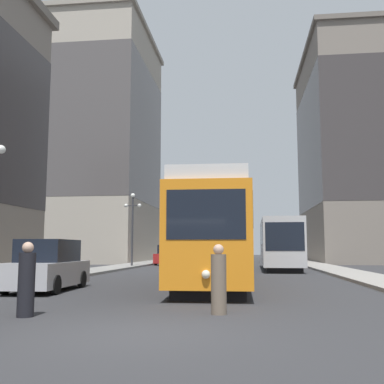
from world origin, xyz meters
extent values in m
plane|color=#303033|center=(0.00, 0.00, 0.00)|extent=(200.00, 200.00, 0.00)
cube|color=gray|center=(-7.78, 40.00, 0.07)|extent=(2.50, 120.00, 0.15)
cube|color=gray|center=(7.78, 40.00, 0.07)|extent=(2.50, 120.00, 0.15)
cube|color=black|center=(0.70, 11.73, 0.17)|extent=(2.37, 13.40, 0.35)
cube|color=orange|center=(0.70, 11.73, 1.90)|extent=(2.77, 14.57, 3.10)
cube|color=black|center=(0.70, 11.73, 2.60)|extent=(2.79, 13.99, 1.08)
cube|color=silver|center=(0.70, 11.73, 3.67)|extent=(2.56, 14.28, 0.44)
cube|color=black|center=(0.79, 4.47, 2.44)|extent=(2.21, 0.11, 1.40)
sphere|color=#F2EACC|center=(0.79, 4.40, 0.80)|extent=(0.24, 0.24, 0.24)
cube|color=black|center=(4.28, 25.43, 0.17)|extent=(2.35, 10.64, 0.35)
cube|color=#B7B7BA|center=(4.28, 25.43, 1.90)|extent=(2.75, 11.57, 3.10)
cube|color=black|center=(4.28, 25.43, 2.44)|extent=(2.77, 11.11, 1.30)
cube|color=black|center=(4.18, 19.69, 2.21)|extent=(2.31, 0.12, 1.71)
cylinder|color=black|center=(-6.16, 32.52, 0.32)|extent=(0.22, 0.65, 0.64)
cylinder|color=black|center=(-6.01, 35.18, 0.32)|extent=(0.22, 0.65, 0.64)
cylinder|color=black|center=(-4.45, 32.43, 0.32)|extent=(0.22, 0.65, 0.64)
cylinder|color=black|center=(-4.30, 35.08, 0.32)|extent=(0.22, 0.65, 0.64)
cube|color=maroon|center=(-5.23, 33.80, 0.60)|extent=(2.04, 4.38, 0.84)
cube|color=black|center=(-5.22, 33.91, 1.42)|extent=(1.71, 2.44, 0.80)
cylinder|color=black|center=(-6.02, 6.33, 0.32)|extent=(0.21, 0.65, 0.64)
cylinder|color=black|center=(-6.14, 9.09, 0.32)|extent=(0.21, 0.65, 0.64)
cylinder|color=black|center=(-4.32, 6.40, 0.32)|extent=(0.21, 0.65, 0.64)
cylinder|color=black|center=(-4.43, 9.17, 0.32)|extent=(0.21, 0.65, 0.64)
cube|color=#B2B2B7|center=(-5.23, 7.75, 0.60)|extent=(1.99, 4.53, 0.84)
cube|color=black|center=(-5.23, 7.86, 1.42)|extent=(1.69, 2.52, 0.80)
cylinder|color=black|center=(-2.98, 1.67, 0.70)|extent=(0.37, 0.37, 1.41)
sphere|color=tan|center=(-2.98, 1.67, 1.52)|extent=(0.25, 0.25, 0.25)
cylinder|color=#6B5B4C|center=(1.24, 2.57, 0.68)|extent=(0.36, 0.36, 1.37)
sphere|color=tan|center=(1.24, 2.57, 1.48)|extent=(0.24, 0.24, 0.24)
sphere|color=white|center=(-6.58, 6.64, 4.94)|extent=(0.31, 0.31, 0.31)
cylinder|color=#333338|center=(-7.13, 27.69, 2.86)|extent=(0.16, 0.16, 5.42)
sphere|color=white|center=(-7.13, 27.69, 5.74)|extent=(0.36, 0.36, 0.36)
sphere|color=white|center=(-7.68, 27.69, 4.92)|extent=(0.31, 0.31, 0.31)
sphere|color=white|center=(-6.58, 27.69, 4.92)|extent=(0.31, 0.31, 0.31)
cube|color=#333338|center=(-7.13, 27.69, 4.92)|extent=(1.10, 0.06, 0.06)
cube|color=#A89E8E|center=(-16.75, 41.59, 12.93)|extent=(15.43, 15.95, 25.86)
cube|color=#544F4E|center=(-16.75, 41.59, 14.22)|extent=(15.47, 15.99, 15.52)
cube|color=gray|center=(-16.75, 41.59, 26.11)|extent=(16.03, 16.55, 0.50)
cube|color=slate|center=(14.05, 44.53, 11.73)|extent=(10.03, 19.00, 23.46)
cube|color=#3D3838|center=(14.05, 44.53, 12.90)|extent=(10.07, 19.04, 14.08)
cube|color=#685F56|center=(14.05, 44.53, 23.71)|extent=(10.63, 19.60, 0.50)
camera|label=1|loc=(1.88, -8.17, 1.50)|focal=42.87mm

